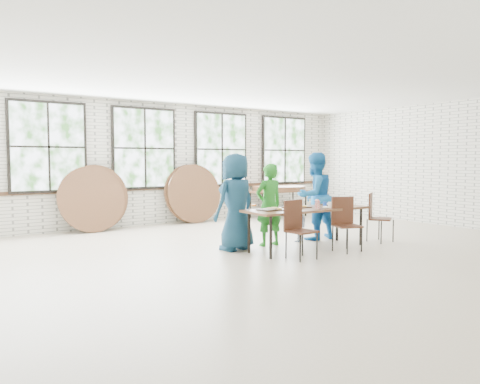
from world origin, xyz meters
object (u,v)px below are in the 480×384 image
object	(u,v)px
dining_table	(308,211)
storage_table	(279,192)
chair_near_left	(297,224)
chair_near_right	(345,219)

from	to	relation	value
dining_table	storage_table	bearing A→B (deg)	58.80
chair_near_left	chair_near_right	world-z (taller)	same
storage_table	chair_near_left	bearing A→B (deg)	-122.78
dining_table	chair_near_left	distance (m)	0.85
chair_near_right	dining_table	bearing A→B (deg)	151.28
chair_near_left	storage_table	world-z (taller)	chair_near_left
dining_table	chair_near_right	distance (m)	0.67
chair_near_left	chair_near_right	xyz separation A→B (m)	(1.11, -0.00, 0.00)
chair_near_right	storage_table	size ratio (longest dim) A/B	0.52
dining_table	chair_near_left	size ratio (longest dim) A/B	2.56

